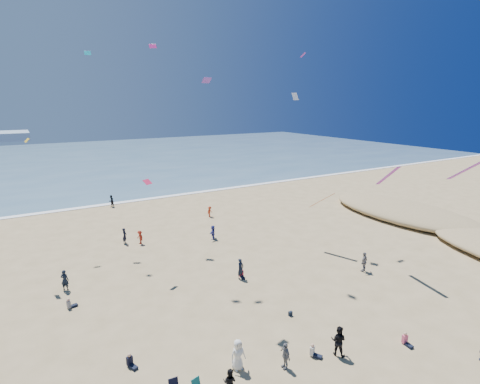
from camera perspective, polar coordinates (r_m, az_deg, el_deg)
ocean at (r=109.07m, az=-25.27°, el=4.26°), size 220.00×100.00×0.06m
surf_line at (r=60.37m, az=-20.10°, el=-1.86°), size 220.00×1.20×0.08m
standing_flyers at (r=34.20m, az=-2.22°, el=-11.30°), size 25.04×47.58×1.94m
seated_group at (r=27.65m, az=-1.87°, el=-18.84°), size 18.88×16.59×0.84m
navy_bag at (r=28.98m, az=7.69°, el=-17.90°), size 0.28×0.18×0.34m
kites_aloft at (r=32.73m, az=4.86°, el=13.16°), size 35.80×39.74×30.84m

